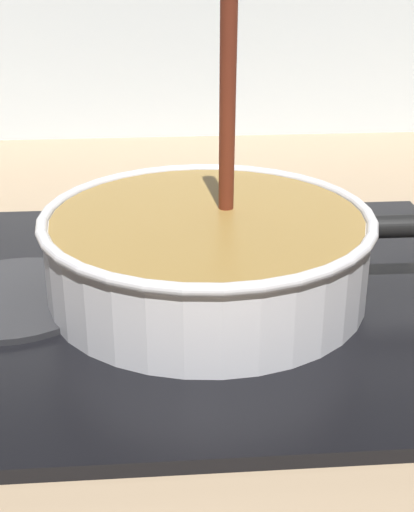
# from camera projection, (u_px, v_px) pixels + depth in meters

# --- Properties ---
(ground) EXTENTS (2.40, 1.60, 0.04)m
(ground) POSITION_uv_depth(u_px,v_px,m) (279.00, 413.00, 0.58)
(ground) COLOR #9E8466
(hob_plate) EXTENTS (0.56, 0.48, 0.01)m
(hob_plate) POSITION_uv_depth(u_px,v_px,m) (207.00, 299.00, 0.70)
(hob_plate) COLOR black
(hob_plate) RESTS_ON ground
(burner_ring) EXTENTS (0.17, 0.17, 0.01)m
(burner_ring) POSITION_uv_depth(u_px,v_px,m) (207.00, 289.00, 0.70)
(burner_ring) COLOR #592D0C
(burner_ring) RESTS_ON hob_plate
(spare_burner) EXTENTS (0.17, 0.17, 0.01)m
(spare_burner) POSITION_uv_depth(u_px,v_px,m) (14.00, 297.00, 0.68)
(spare_burner) COLOR #262628
(spare_burner) RESTS_ON hob_plate
(cooking_pan) EXTENTS (0.43, 0.31, 0.34)m
(cooking_pan) POSITION_uv_depth(u_px,v_px,m) (208.00, 251.00, 0.68)
(cooking_pan) COLOR silver
(cooking_pan) RESTS_ON hob_plate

